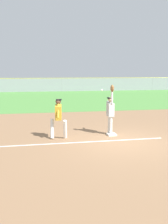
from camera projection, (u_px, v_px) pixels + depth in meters
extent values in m
plane|color=#936D4C|center=(122.00, 142.00, 10.23)|extent=(79.47, 79.47, 0.00)
cube|color=#549342|center=(70.00, 98.00, 26.85)|extent=(55.04, 18.44, 0.01)
cube|color=white|center=(19.00, 146.00, 9.75)|extent=(12.00, 0.23, 0.01)
cube|color=white|center=(111.00, 134.00, 11.31)|extent=(0.40, 0.40, 0.08)
cylinder|color=silver|center=(109.00, 125.00, 11.52)|extent=(0.15, 0.15, 0.85)
cylinder|color=silver|center=(111.00, 126.00, 11.32)|extent=(0.15, 0.15, 0.85)
cube|color=#B7B7B7|center=(110.00, 110.00, 11.30)|extent=(0.26, 0.44, 0.60)
sphere|color=#DBAD84|center=(111.00, 100.00, 11.23)|extent=(0.23, 0.23, 0.23)
cube|color=black|center=(110.00, 98.00, 11.21)|extent=(0.22, 0.20, 0.05)
cylinder|color=#B7B7B7|center=(112.00, 97.00, 10.99)|extent=(0.09, 0.09, 0.62)
cylinder|color=#B7B7B7|center=(109.00, 102.00, 11.47)|extent=(0.09, 0.62, 0.09)
ellipsoid|color=brown|center=(112.00, 88.00, 10.93)|extent=(0.14, 0.28, 0.32)
cylinder|color=white|center=(65.00, 129.00, 10.64)|extent=(0.20, 0.45, 0.85)
cylinder|color=white|center=(52.00, 129.00, 10.77)|extent=(0.20, 0.45, 0.85)
cube|color=gold|center=(58.00, 112.00, 10.59)|extent=(0.32, 0.55, 0.66)
sphere|color=brown|center=(58.00, 102.00, 10.51)|extent=(0.26, 0.26, 0.23)
cube|color=black|center=(59.00, 100.00, 10.50)|extent=(0.24, 0.23, 0.05)
cylinder|color=gold|center=(59.00, 109.00, 10.79)|extent=(0.14, 0.41, 0.58)
cylinder|color=gold|center=(58.00, 111.00, 10.36)|extent=(0.14, 0.41, 0.58)
sphere|color=white|center=(102.00, 90.00, 11.09)|extent=(0.07, 0.07, 0.07)
cube|color=#93999E|center=(62.00, 85.00, 35.65)|extent=(55.04, 0.06, 1.85)
cylinder|color=yellow|center=(62.00, 78.00, 35.50)|extent=(55.04, 0.06, 0.06)
cylinder|color=gray|center=(62.00, 85.00, 35.65)|extent=(0.08, 0.08, 1.85)
cylinder|color=gray|center=(152.00, 84.00, 38.06)|extent=(0.08, 0.08, 1.85)
cylinder|color=black|center=(7.00, 88.00, 38.38)|extent=(0.62, 0.28, 0.60)
cylinder|color=black|center=(6.00, 89.00, 36.58)|extent=(0.62, 0.28, 0.60)
cube|color=white|center=(32.00, 86.00, 38.28)|extent=(4.47, 2.06, 0.55)
cube|color=#2D333D|center=(32.00, 83.00, 38.21)|extent=(2.26, 1.83, 0.40)
cylinder|color=black|center=(42.00, 88.00, 39.46)|extent=(0.61, 0.24, 0.60)
cylinder|color=black|center=(42.00, 88.00, 37.60)|extent=(0.61, 0.24, 0.60)
cylinder|color=black|center=(23.00, 88.00, 39.05)|extent=(0.61, 0.24, 0.60)
cylinder|color=black|center=(22.00, 89.00, 37.20)|extent=(0.61, 0.24, 0.60)
cube|color=tan|center=(63.00, 86.00, 39.13)|extent=(4.56, 2.30, 0.55)
cube|color=#2D333D|center=(63.00, 83.00, 39.06)|extent=(2.35, 1.94, 0.40)
cylinder|color=black|center=(72.00, 87.00, 40.23)|extent=(0.62, 0.27, 0.60)
cylinder|color=black|center=(72.00, 88.00, 38.37)|extent=(0.62, 0.27, 0.60)
cylinder|color=black|center=(53.00, 87.00, 39.99)|extent=(0.62, 0.27, 0.60)
cylinder|color=black|center=(53.00, 88.00, 38.12)|extent=(0.62, 0.27, 0.60)
cube|color=#B7B7BC|center=(94.00, 85.00, 40.43)|extent=(4.52, 2.20, 0.55)
cube|color=#2D333D|center=(94.00, 82.00, 40.36)|extent=(2.31, 1.89, 0.40)
cylinder|color=black|center=(101.00, 87.00, 41.74)|extent=(0.61, 0.26, 0.60)
cylinder|color=black|center=(105.00, 87.00, 39.92)|extent=(0.61, 0.26, 0.60)
cylinder|color=black|center=(84.00, 87.00, 41.04)|extent=(0.61, 0.26, 0.60)
cylinder|color=black|center=(87.00, 88.00, 39.22)|extent=(0.61, 0.26, 0.60)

